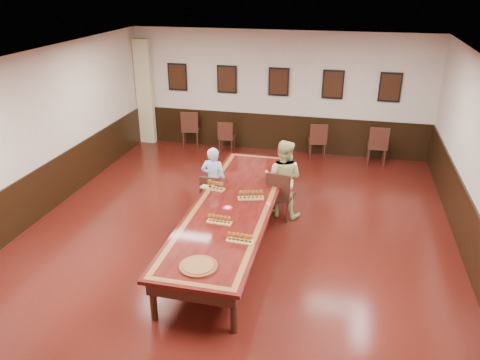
% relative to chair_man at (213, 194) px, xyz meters
% --- Properties ---
extents(floor, '(8.00, 10.00, 0.02)m').
position_rel_chair_man_xyz_m(floor, '(0.68, -0.96, -0.44)').
color(floor, black).
rests_on(floor, ground).
extents(ceiling, '(8.00, 10.00, 0.02)m').
position_rel_chair_man_xyz_m(ceiling, '(0.68, -0.96, 2.78)').
color(ceiling, white).
rests_on(ceiling, floor).
extents(wall_back, '(8.00, 0.02, 3.20)m').
position_rel_chair_man_xyz_m(wall_back, '(0.68, 4.05, 1.17)').
color(wall_back, beige).
rests_on(wall_back, floor).
extents(wall_left, '(0.02, 10.00, 3.20)m').
position_rel_chair_man_xyz_m(wall_left, '(-3.33, -0.96, 1.17)').
color(wall_left, beige).
rests_on(wall_left, floor).
extents(chair_man, '(0.41, 0.45, 0.87)m').
position_rel_chair_man_xyz_m(chair_man, '(0.00, 0.00, 0.00)').
color(chair_man, '#311E16').
rests_on(chair_man, floor).
extents(chair_woman, '(0.55, 0.58, 1.01)m').
position_rel_chair_man_xyz_m(chair_woman, '(1.36, 0.15, 0.07)').
color(chair_woman, '#311E16').
rests_on(chair_woman, floor).
extents(spare_chair_a, '(0.56, 0.59, 1.02)m').
position_rel_chair_man_xyz_m(spare_chair_a, '(-1.76, 3.86, 0.07)').
color(spare_chair_a, '#311E16').
rests_on(spare_chair_a, floor).
extents(spare_chair_b, '(0.43, 0.47, 0.88)m').
position_rel_chair_man_xyz_m(spare_chair_b, '(-0.64, 3.58, 0.00)').
color(spare_chair_b, '#311E16').
rests_on(spare_chair_b, floor).
extents(spare_chair_c, '(0.53, 0.56, 0.96)m').
position_rel_chair_man_xyz_m(spare_chair_c, '(1.79, 3.70, 0.05)').
color(spare_chair_c, '#311E16').
rests_on(spare_chair_c, floor).
extents(spare_chair_d, '(0.49, 0.53, 1.02)m').
position_rel_chair_man_xyz_m(spare_chair_d, '(3.32, 3.58, 0.08)').
color(spare_chair_d, '#311E16').
rests_on(spare_chair_d, floor).
extents(person_man, '(0.51, 0.34, 1.38)m').
position_rel_chair_man_xyz_m(person_man, '(0.00, 0.09, 0.26)').
color(person_man, '#5196CC').
rests_on(person_man, floor).
extents(person_woman, '(0.87, 0.72, 1.58)m').
position_rel_chair_man_xyz_m(person_woman, '(1.38, 0.25, 0.36)').
color(person_woman, '#CECC80').
rests_on(person_woman, floor).
extents(pink_phone, '(0.10, 0.15, 0.01)m').
position_rel_chair_man_xyz_m(pink_phone, '(1.28, -0.82, 0.32)').
color(pink_phone, '#F7527C').
rests_on(pink_phone, conference_table).
extents(curtain, '(0.45, 0.18, 2.90)m').
position_rel_chair_man_xyz_m(curtain, '(-3.07, 3.86, 1.02)').
color(curtain, tan).
rests_on(curtain, floor).
extents(wainscoting, '(8.00, 10.00, 1.00)m').
position_rel_chair_man_xyz_m(wainscoting, '(0.68, -0.96, 0.07)').
color(wainscoting, black).
rests_on(wainscoting, floor).
extents(conference_table, '(1.40, 5.00, 0.76)m').
position_rel_chair_man_xyz_m(conference_table, '(0.68, -0.96, 0.18)').
color(conference_table, '#320908').
rests_on(conference_table, floor).
extents(posters, '(6.14, 0.04, 0.74)m').
position_rel_chair_man_xyz_m(posters, '(0.68, 3.98, 1.47)').
color(posters, black).
rests_on(posters, wall_back).
extents(flight_a, '(0.50, 0.24, 0.18)m').
position_rel_chair_man_xyz_m(flight_a, '(0.16, -0.44, 0.40)').
color(flight_a, '#A48444').
rests_on(flight_a, conference_table).
extents(flight_b, '(0.49, 0.27, 0.17)m').
position_rel_chair_man_xyz_m(flight_b, '(0.93, -0.69, 0.40)').
color(flight_b, '#A48444').
rests_on(flight_b, conference_table).
extents(flight_c, '(0.42, 0.15, 0.16)m').
position_rel_chair_man_xyz_m(flight_c, '(0.62, -1.69, 0.39)').
color(flight_c, '#A48444').
rests_on(flight_c, conference_table).
extents(flight_d, '(0.42, 0.15, 0.16)m').
position_rel_chair_man_xyz_m(flight_d, '(1.08, -2.19, 0.39)').
color(flight_d, '#A48444').
rests_on(flight_d, conference_table).
extents(red_plate_grp, '(0.18, 0.18, 0.02)m').
position_rel_chair_man_xyz_m(red_plate_grp, '(0.61, -1.15, 0.33)').
color(red_plate_grp, red).
rests_on(red_plate_grp, conference_table).
extents(carved_platter, '(0.65, 0.65, 0.04)m').
position_rel_chair_man_xyz_m(carved_platter, '(0.67, -2.97, 0.34)').
color(carved_platter, '#552311').
rests_on(carved_platter, conference_table).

